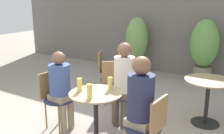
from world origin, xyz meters
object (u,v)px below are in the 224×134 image
(beer_glass_0, at_px, (89,92))
(bistro_chair_0, at_px, (150,124))
(bistro_chair_2, at_px, (54,94))
(bistro_chair_3, at_px, (112,78))
(seated_person_1, at_px, (124,77))
(seated_person_2, at_px, (61,84))
(seated_person_0, at_px, (140,100))
(cafe_table_far, at_px, (208,92))
(bistro_chair_4, at_px, (105,67))
(beer_glass_1, at_px, (110,84))
(bistro_chair_1, at_px, (129,90))
(potted_plant_0, at_px, (137,44))
(cafe_table_near, at_px, (96,107))
(beer_glass_2, at_px, (80,85))
(potted_plant_1, at_px, (204,47))

(beer_glass_0, bearing_deg, bistro_chair_0, 11.47)
(bistro_chair_2, distance_m, bistro_chair_3, 1.17)
(seated_person_1, height_order, seated_person_2, seated_person_1)
(seated_person_0, bearing_deg, cafe_table_far, 165.78)
(bistro_chair_0, distance_m, seated_person_1, 1.05)
(bistro_chair_4, relative_size, beer_glass_1, 4.93)
(bistro_chair_0, bearing_deg, bistro_chair_1, -135.00)
(bistro_chair_0, relative_size, bistro_chair_3, 1.00)
(seated_person_2, bearing_deg, potted_plant_0, 12.17)
(seated_person_0, relative_size, seated_person_2, 1.09)
(cafe_table_near, xyz_separation_m, cafe_table_far, (1.12, 1.33, 0.01))
(cafe_table_near, height_order, seated_person_0, seated_person_0)
(bistro_chair_2, bearing_deg, beer_glass_0, -103.31)
(seated_person_1, xyz_separation_m, beer_glass_0, (0.01, -0.86, 0.04))
(seated_person_0, distance_m, beer_glass_1, 0.60)
(seated_person_0, xyz_separation_m, potted_plant_0, (-1.73, 3.41, -0.02))
(beer_glass_2, bearing_deg, beer_glass_1, 39.27)
(cafe_table_near, height_order, beer_glass_2, beer_glass_2)
(cafe_table_near, height_order, bistro_chair_3, bistro_chair_3)
(bistro_chair_4, xyz_separation_m, seated_person_2, (0.32, -1.66, 0.19))
(cafe_table_far, bearing_deg, potted_plant_1, 105.00)
(bistro_chair_3, relative_size, beer_glass_2, 4.85)
(seated_person_2, relative_size, potted_plant_1, 0.81)
(bistro_chair_1, relative_size, bistro_chair_2, 1.00)
(cafe_table_far, distance_m, beer_glass_2, 1.94)
(cafe_table_near, relative_size, beer_glass_1, 4.18)
(bistro_chair_0, distance_m, bistro_chair_1, 1.12)
(cafe_table_near, relative_size, beer_glass_0, 3.76)
(bistro_chair_2, height_order, beer_glass_0, beer_glass_0)
(cafe_table_near, bearing_deg, beer_glass_0, -73.77)
(seated_person_1, xyz_separation_m, potted_plant_0, (-1.13, 2.71, -0.02))
(potted_plant_0, bearing_deg, cafe_table_far, -42.68)
(bistro_chair_4, xyz_separation_m, seated_person_0, (1.61, -1.77, 0.25))
(beer_glass_0, distance_m, beer_glass_2, 0.32)
(beer_glass_2, bearing_deg, potted_plant_0, 104.28)
(bistro_chair_0, height_order, potted_plant_0, potted_plant_0)
(seated_person_0, relative_size, beer_glass_0, 6.77)
(bistro_chair_3, bearing_deg, cafe_table_near, 78.73)
(cafe_table_far, distance_m, bistro_chair_4, 2.12)
(cafe_table_near, relative_size, bistro_chair_3, 0.85)
(bistro_chair_2, height_order, seated_person_2, seated_person_2)
(bistro_chair_2, distance_m, seated_person_1, 1.05)
(beer_glass_2, distance_m, potted_plant_1, 3.49)
(bistro_chair_3, relative_size, potted_plant_1, 0.58)
(seated_person_2, distance_m, potted_plant_1, 3.51)
(bistro_chair_3, bearing_deg, bistro_chair_1, 109.94)
(seated_person_2, bearing_deg, beer_glass_2, -99.21)
(seated_person_2, bearing_deg, bistro_chair_2, 90.00)
(bistro_chair_3, distance_m, potted_plant_0, 2.25)
(potted_plant_0, bearing_deg, seated_person_0, -63.13)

